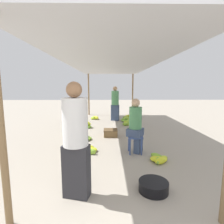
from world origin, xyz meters
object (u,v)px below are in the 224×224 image
Objects in this scene: basin_black at (153,186)px; shopper_walking_mid at (115,103)px; banana_pile_left_2 at (87,125)px; banana_pile_left_3 at (95,118)px; stool at (135,139)px; banana_pile_left_1 at (88,150)px; vendor_seated at (136,125)px; banana_pile_right_0 at (127,123)px; crate_near at (111,133)px; banana_pile_left_0 at (82,137)px; banana_pile_right_2 at (126,120)px; vendor_foreground at (76,139)px; banana_pile_right_3 at (128,117)px; banana_pile_right_1 at (159,159)px.

shopper_walking_mid is (-0.40, 5.76, 0.76)m from basin_black.
banana_pile_left_3 is (0.15, 1.84, -0.04)m from banana_pile_left_2.
stool is 1.19m from banana_pile_left_1.
vendor_seated is 2.99× the size of banana_pile_left_2.
basin_black is 5.82m from shopper_walking_mid.
banana_pile_left_3 is (-1.40, 6.09, -0.01)m from basin_black.
banana_pile_right_0 is (0.11, 3.13, -0.27)m from stool.
vendor_seated reaches higher than stool.
banana_pile_left_0 is at bearing -155.51° from crate_near.
banana_pile_left_3 is (0.10, 3.42, -0.02)m from banana_pile_left_0.
banana_pile_left_3 reaches higher than banana_pile_left_1.
banana_pile_right_2 is (0.11, 5.52, -0.02)m from basin_black.
basin_black is at bearing -60.72° from banana_pile_left_0.
vendor_foreground is at bearing -175.40° from basin_black.
banana_pile_left_1 is at bearing -107.93° from banana_pile_right_3.
banana_pile_left_2 is at bearing -142.45° from banana_pile_right_2.
vendor_seated is 1.69m from crate_near.
banana_pile_right_3 reaches higher than banana_pile_left_3.
banana_pile_right_0 is at bearing 52.80° from banana_pile_left_0.
banana_pile_left_0 is at bearing -91.65° from banana_pile_left_3.
vendor_seated is 2.30× the size of banana_pile_right_2.
banana_pile_left_0 is 3.36m from shopper_walking_mid.
basin_black is 3.14m from crate_near.
banana_pile_left_2 is 1.85m from banana_pile_left_3.
crate_near is at bearing 112.14° from vendor_seated.
banana_pile_right_3 is at bearing 85.97° from vendor_seated.
stool is 0.76× the size of banana_pile_right_1.
banana_pile_left_3 is at bearing 161.40° from shopper_walking_mid.
banana_pile_left_0 is at bearing -119.44° from banana_pile_right_2.
banana_pile_left_3 is 0.93× the size of banana_pile_right_3.
banana_pile_right_3 is 3.37m from crate_near.
vendor_foreground is 4.43m from banana_pile_left_2.
vendor_seated is 3.11m from banana_pile_left_2.
banana_pile_left_3 is at bearing 104.20° from crate_near.
banana_pile_right_2 is (0.14, 3.92, -0.63)m from vendor_seated.
basin_black is 4.72m from banana_pile_right_0.
banana_pile_right_2 is at bearing -20.71° from banana_pile_left_3.
stool reaches higher than banana_pile_left_3.
banana_pile_right_2 is at bearing -103.36° from banana_pile_right_3.
banana_pile_left_1 is 1.06× the size of banana_pile_left_2.
crate_near is (-0.64, 3.07, 0.03)m from basin_black.
banana_pile_left_3 is 1.20× the size of banana_pile_right_0.
basin_black is 0.75× the size of banana_pile_right_3.
shopper_walking_mid is (0.81, 4.10, 0.79)m from banana_pile_left_1.
vendor_foreground is 3.29m from crate_near.
banana_pile_right_2 is at bearing 73.15° from crate_near.
banana_pile_left_0 is at bearing 140.08° from banana_pile_right_1.
shopper_walking_mid is at bearing 113.68° from banana_pile_right_0.
banana_pile_left_1 is (0.29, -1.02, -0.04)m from banana_pile_left_0.
banana_pile_right_2 is (1.32, 3.87, 0.01)m from banana_pile_left_1.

